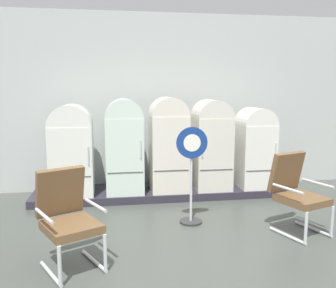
{
  "coord_description": "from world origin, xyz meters",
  "views": [
    {
      "loc": [
        -0.93,
        -3.33,
        1.92
      ],
      "look_at": [
        0.02,
        2.75,
        0.97
      ],
      "focal_mm": 39.41,
      "sensor_mm": 36.0,
      "label": 1
    }
  ],
  "objects_px": {
    "refrigerator_2": "(169,141)",
    "armchair_right": "(296,190)",
    "refrigerator_3": "(211,142)",
    "refrigerator_1": "(124,143)",
    "refrigerator_4": "(255,145)",
    "refrigerator_0": "(72,147)",
    "armchair_left": "(67,215)",
    "sign_stand": "(191,178)"
  },
  "relations": [
    {
      "from": "refrigerator_2",
      "to": "armchair_right",
      "type": "xyz_separation_m",
      "value": [
        1.43,
        -1.83,
        -0.42
      ]
    },
    {
      "from": "refrigerator_3",
      "to": "refrigerator_1",
      "type": "bearing_deg",
      "value": -179.4
    },
    {
      "from": "refrigerator_3",
      "to": "refrigerator_4",
      "type": "bearing_deg",
      "value": -1.16
    },
    {
      "from": "refrigerator_1",
      "to": "armchair_right",
      "type": "height_order",
      "value": "refrigerator_1"
    },
    {
      "from": "refrigerator_0",
      "to": "refrigerator_3",
      "type": "relative_size",
      "value": 0.96
    },
    {
      "from": "refrigerator_1",
      "to": "armchair_left",
      "type": "height_order",
      "value": "refrigerator_1"
    },
    {
      "from": "refrigerator_4",
      "to": "armchair_right",
      "type": "height_order",
      "value": "refrigerator_4"
    },
    {
      "from": "refrigerator_0",
      "to": "refrigerator_2",
      "type": "relative_size",
      "value": 0.93
    },
    {
      "from": "refrigerator_1",
      "to": "armchair_right",
      "type": "xyz_separation_m",
      "value": [
        2.2,
        -1.82,
        -0.41
      ]
    },
    {
      "from": "armchair_right",
      "to": "refrigerator_2",
      "type": "bearing_deg",
      "value": 128.11
    },
    {
      "from": "refrigerator_4",
      "to": "armchair_right",
      "type": "xyz_separation_m",
      "value": [
        -0.15,
        -1.82,
        -0.32
      ]
    },
    {
      "from": "refrigerator_1",
      "to": "refrigerator_3",
      "type": "xyz_separation_m",
      "value": [
        1.54,
        0.02,
        -0.01
      ]
    },
    {
      "from": "armchair_right",
      "to": "sign_stand",
      "type": "relative_size",
      "value": 0.76
    },
    {
      "from": "armchair_left",
      "to": "sign_stand",
      "type": "relative_size",
      "value": 0.76
    },
    {
      "from": "armchair_left",
      "to": "armchair_right",
      "type": "distance_m",
      "value": 2.95
    },
    {
      "from": "sign_stand",
      "to": "refrigerator_2",
      "type": "bearing_deg",
      "value": 95.07
    },
    {
      "from": "armchair_right",
      "to": "sign_stand",
      "type": "distance_m",
      "value": 1.41
    },
    {
      "from": "refrigerator_0",
      "to": "armchair_left",
      "type": "distance_m",
      "value": 2.39
    },
    {
      "from": "refrigerator_4",
      "to": "sign_stand",
      "type": "bearing_deg",
      "value": -138.19
    },
    {
      "from": "refrigerator_1",
      "to": "refrigerator_3",
      "type": "relative_size",
      "value": 1.01
    },
    {
      "from": "refrigerator_2",
      "to": "sign_stand",
      "type": "relative_size",
      "value": 1.18
    },
    {
      "from": "refrigerator_4",
      "to": "armchair_right",
      "type": "distance_m",
      "value": 1.85
    },
    {
      "from": "refrigerator_2",
      "to": "sign_stand",
      "type": "height_order",
      "value": "refrigerator_2"
    },
    {
      "from": "refrigerator_3",
      "to": "sign_stand",
      "type": "xyz_separation_m",
      "value": [
        -0.66,
        -1.33,
        -0.31
      ]
    },
    {
      "from": "armchair_left",
      "to": "armchair_right",
      "type": "bearing_deg",
      "value": 10.22
    },
    {
      "from": "refrigerator_0",
      "to": "armchair_right",
      "type": "relative_size",
      "value": 1.43
    },
    {
      "from": "refrigerator_3",
      "to": "armchair_right",
      "type": "height_order",
      "value": "refrigerator_3"
    },
    {
      "from": "refrigerator_3",
      "to": "armchair_left",
      "type": "distance_m",
      "value": 3.28
    },
    {
      "from": "refrigerator_0",
      "to": "refrigerator_4",
      "type": "bearing_deg",
      "value": -0.27
    },
    {
      "from": "refrigerator_2",
      "to": "refrigerator_4",
      "type": "height_order",
      "value": "refrigerator_2"
    },
    {
      "from": "refrigerator_1",
      "to": "armchair_left",
      "type": "bearing_deg",
      "value": -106.71
    },
    {
      "from": "armchair_left",
      "to": "sign_stand",
      "type": "bearing_deg",
      "value": 32.98
    },
    {
      "from": "refrigerator_0",
      "to": "armchair_right",
      "type": "height_order",
      "value": "refrigerator_0"
    },
    {
      "from": "refrigerator_1",
      "to": "armchair_right",
      "type": "bearing_deg",
      "value": -39.56
    },
    {
      "from": "refrigerator_2",
      "to": "refrigerator_3",
      "type": "distance_m",
      "value": 0.77
    },
    {
      "from": "refrigerator_0",
      "to": "refrigerator_2",
      "type": "bearing_deg",
      "value": -0.2
    },
    {
      "from": "refrigerator_1",
      "to": "sign_stand",
      "type": "bearing_deg",
      "value": -55.98
    },
    {
      "from": "refrigerator_2",
      "to": "armchair_left",
      "type": "height_order",
      "value": "refrigerator_2"
    },
    {
      "from": "refrigerator_2",
      "to": "refrigerator_4",
      "type": "xyz_separation_m",
      "value": [
        1.58,
        -0.01,
        -0.11
      ]
    },
    {
      "from": "refrigerator_4",
      "to": "armchair_right",
      "type": "relative_size",
      "value": 1.36
    },
    {
      "from": "refrigerator_2",
      "to": "refrigerator_4",
      "type": "relative_size",
      "value": 1.14
    },
    {
      "from": "refrigerator_1",
      "to": "refrigerator_3",
      "type": "height_order",
      "value": "refrigerator_1"
    }
  ]
}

